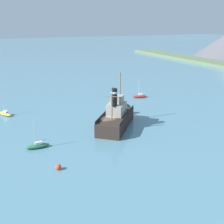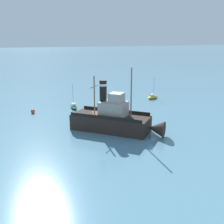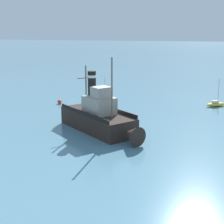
{
  "view_description": "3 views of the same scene",
  "coord_description": "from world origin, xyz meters",
  "views": [
    {
      "loc": [
        43.85,
        -19.17,
        19.21
      ],
      "look_at": [
        -2.97,
        2.29,
        2.43
      ],
      "focal_mm": 45.0,
      "sensor_mm": 36.0,
      "label": 1
    },
    {
      "loc": [
        11.39,
        41.73,
        14.45
      ],
      "look_at": [
        -1.85,
        0.15,
        2.35
      ],
      "focal_mm": 45.0,
      "sensor_mm": 36.0,
      "label": 2
    },
    {
      "loc": [
        -13.43,
        44.43,
        13.41
      ],
      "look_at": [
        -2.67,
        0.87,
        2.27
      ],
      "focal_mm": 55.0,
      "sensor_mm": 36.0,
      "label": 3
    }
  ],
  "objects": [
    {
      "name": "old_tugboat",
      "position": [
        -1.43,
        2.54,
        1.83
      ],
      "size": [
        13.2,
        11.85,
        9.9
      ],
      "color": "#2D231E",
      "rests_on": "ground"
    },
    {
      "name": "sailboat_green",
      "position": [
        2.14,
        -13.0,
        0.43
      ],
      "size": [
        1.21,
        3.83,
        4.9
      ],
      "color": "#286B3D",
      "rests_on": "ground"
    },
    {
      "name": "ground_plane",
      "position": [
        0.0,
        0.0,
        0.0
      ],
      "size": [
        600.0,
        600.0,
        0.0
      ],
      "primitive_type": "plane",
      "color": "teal"
    },
    {
      "name": "mooring_buoy",
      "position": [
        10.16,
        -11.72,
        0.39
      ],
      "size": [
        0.78,
        0.78,
        0.78
      ],
      "primitive_type": "sphere",
      "color": "red",
      "rests_on": "ground"
    },
    {
      "name": "sailboat_yellow",
      "position": [
        -17.05,
        -16.26,
        0.43
      ],
      "size": [
        3.83,
        2.87,
        4.9
      ],
      "color": "gold",
      "rests_on": "ground"
    }
  ]
}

